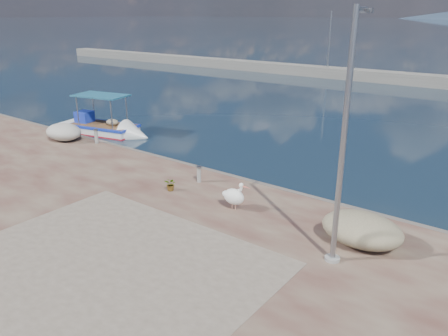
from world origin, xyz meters
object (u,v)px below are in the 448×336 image
pelican (234,196)px  bollard_near (199,173)px  boat_left (103,130)px  lamp_post (343,152)px

pelican → bollard_near: bearing=148.1°
boat_left → bollard_near: bearing=-31.1°
lamp_post → bollard_near: 8.06m
boat_left → bollard_near: boat_left is taller
bollard_near → boat_left: bearing=161.4°
bollard_near → lamp_post: bearing=-18.5°
pelican → boat_left: bearing=153.2°
lamp_post → pelican: bearing=166.0°
boat_left → pelican: size_ratio=5.57×
pelican → bollard_near: pelican is taller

